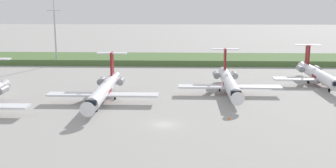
# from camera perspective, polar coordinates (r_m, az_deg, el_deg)

# --- Properties ---
(ground_plane) EXTENTS (500.00, 500.00, 0.00)m
(ground_plane) POSITION_cam_1_polar(r_m,az_deg,el_deg) (100.78, 0.21, -0.52)
(ground_plane) COLOR #9E9B96
(grass_berm) EXTENTS (320.00, 20.00, 1.90)m
(grass_berm) POSITION_cam_1_polar(r_m,az_deg,el_deg) (141.89, 0.76, 3.42)
(grass_berm) COLOR #4C6B38
(grass_berm) RESTS_ON ground
(regional_jet_second) EXTENTS (22.81, 31.00, 9.00)m
(regional_jet_second) POSITION_cam_1_polar(r_m,az_deg,el_deg) (88.03, -8.70, -0.76)
(regional_jet_second) COLOR white
(regional_jet_second) RESTS_ON ground
(regional_jet_third) EXTENTS (22.81, 31.00, 9.00)m
(regional_jet_third) POSITION_cam_1_polar(r_m,az_deg,el_deg) (95.57, 8.32, 0.24)
(regional_jet_third) COLOR white
(regional_jet_third) RESTS_ON ground
(regional_jet_fourth) EXTENTS (22.81, 31.00, 9.00)m
(regional_jet_fourth) POSITION_cam_1_polar(r_m,az_deg,el_deg) (110.07, 19.88, 1.16)
(regional_jet_fourth) COLOR white
(regional_jet_fourth) RESTS_ON ground
(antenna_mast) EXTENTS (4.40, 0.50, 26.63)m
(antenna_mast) POSITION_cam_1_polar(r_m,az_deg,el_deg) (139.83, -15.17, 7.04)
(antenna_mast) COLOR #B2B2B7
(antenna_mast) RESTS_ON ground
(safety_cone_front_marker) EXTENTS (0.44, 0.44, 0.55)m
(safety_cone_front_marker) POSITION_cam_1_polar(r_m,az_deg,el_deg) (75.57, 8.33, -4.58)
(safety_cone_front_marker) COLOR orange
(safety_cone_front_marker) RESTS_ON ground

